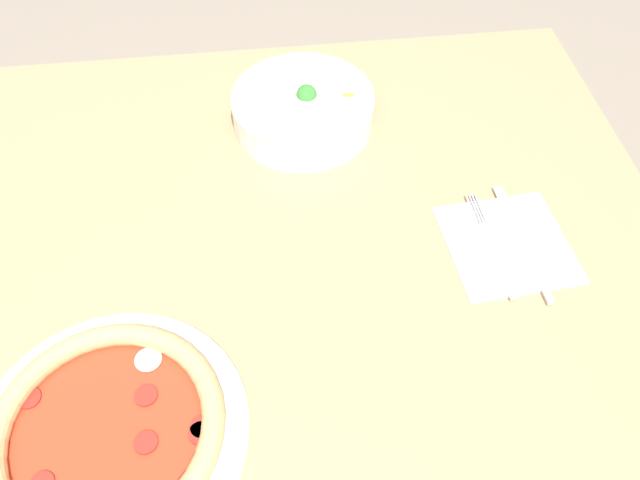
# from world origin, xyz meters

# --- Properties ---
(dining_table) EXTENTS (1.32, 1.07, 0.73)m
(dining_table) POSITION_xyz_m (0.00, 0.00, 0.64)
(dining_table) COLOR tan
(dining_table) RESTS_ON ground_plane
(pizza) EXTENTS (0.30, 0.30, 0.04)m
(pizza) POSITION_xyz_m (-0.09, -0.17, 0.75)
(pizza) COLOR white
(pizza) RESTS_ON dining_table
(bowl) EXTENTS (0.22, 0.22, 0.07)m
(bowl) POSITION_xyz_m (0.17, 0.32, 0.76)
(bowl) COLOR white
(bowl) RESTS_ON dining_table
(napkin) EXTENTS (0.17, 0.17, 0.00)m
(napkin) POSITION_xyz_m (0.42, 0.04, 0.73)
(napkin) COLOR white
(napkin) RESTS_ON dining_table
(fork) EXTENTS (0.02, 0.18, 0.00)m
(fork) POSITION_xyz_m (0.40, 0.04, 0.73)
(fork) COLOR silver
(fork) RESTS_ON napkin
(knife) EXTENTS (0.02, 0.20, 0.01)m
(knife) POSITION_xyz_m (0.44, 0.03, 0.73)
(knife) COLOR silver
(knife) RESTS_ON napkin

